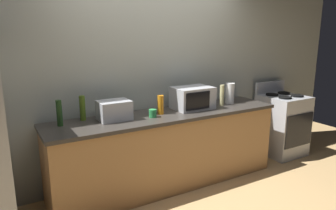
% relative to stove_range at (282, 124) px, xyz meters
% --- Properties ---
extents(ground_plane, '(8.00, 8.00, 0.00)m').
position_rel_stove_range_xyz_m(ground_plane, '(-2.00, -0.40, -0.46)').
color(ground_plane, tan).
extents(back_wall, '(6.40, 0.10, 2.70)m').
position_rel_stove_range_xyz_m(back_wall, '(-2.00, 0.41, 0.89)').
color(back_wall, '#9EA399').
rests_on(back_wall, ground_plane).
extents(counter_run, '(2.84, 0.64, 0.90)m').
position_rel_stove_range_xyz_m(counter_run, '(-2.00, 0.00, -0.01)').
color(counter_run, '#B27F4C').
rests_on(counter_run, ground_plane).
extents(stove_range, '(0.60, 0.61, 1.08)m').
position_rel_stove_range_xyz_m(stove_range, '(0.00, 0.00, 0.00)').
color(stove_range, '#B7BABF').
rests_on(stove_range, ground_plane).
extents(microwave, '(0.48, 0.35, 0.27)m').
position_rel_stove_range_xyz_m(microwave, '(-1.62, 0.05, 0.57)').
color(microwave, '#B7BABF').
rests_on(microwave, counter_run).
extents(toaster_oven, '(0.34, 0.26, 0.21)m').
position_rel_stove_range_xyz_m(toaster_oven, '(-2.64, 0.06, 0.54)').
color(toaster_oven, '#B7BABF').
rests_on(toaster_oven, counter_run).
extents(paper_towel_roll, '(0.12, 0.12, 0.27)m').
position_rel_stove_range_xyz_m(paper_towel_roll, '(-1.02, 0.05, 0.57)').
color(paper_towel_roll, white).
rests_on(paper_towel_roll, counter_run).
extents(bottle_wine, '(0.06, 0.06, 0.27)m').
position_rel_stove_range_xyz_m(bottle_wine, '(-3.20, 0.12, 0.57)').
color(bottle_wine, '#1E3F19').
rests_on(bottle_wine, counter_run).
extents(bottle_vinegar, '(0.06, 0.06, 0.27)m').
position_rel_stove_range_xyz_m(bottle_vinegar, '(-1.20, -0.00, 0.57)').
color(bottle_vinegar, beige).
rests_on(bottle_vinegar, counter_run).
extents(bottle_olive_oil, '(0.06, 0.06, 0.27)m').
position_rel_stove_range_xyz_m(bottle_olive_oil, '(-2.94, 0.21, 0.57)').
color(bottle_olive_oil, '#4C6B19').
rests_on(bottle_olive_oil, counter_run).
extents(bottle_dish_soap, '(0.07, 0.07, 0.22)m').
position_rel_stove_range_xyz_m(bottle_dish_soap, '(-2.09, 0.02, 0.55)').
color(bottle_dish_soap, orange).
rests_on(bottle_dish_soap, counter_run).
extents(mug_green, '(0.08, 0.08, 0.09)m').
position_rel_stove_range_xyz_m(mug_green, '(-2.23, -0.06, 0.48)').
color(mug_green, '#2D8C47').
rests_on(mug_green, counter_run).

